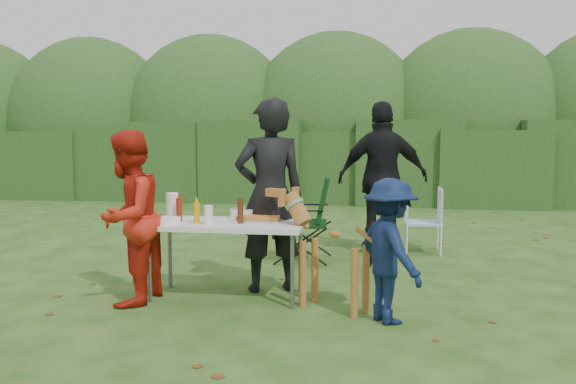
# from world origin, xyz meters

# --- Properties ---
(ground) EXTENTS (80.00, 80.00, 0.00)m
(ground) POSITION_xyz_m (0.00, 0.00, 0.00)
(ground) COLOR #1E4211
(hedge_row) EXTENTS (22.00, 1.40, 1.70)m
(hedge_row) POSITION_xyz_m (0.00, 8.00, 0.85)
(hedge_row) COLOR #23471C
(hedge_row) RESTS_ON ground
(shrub_backdrop) EXTENTS (20.00, 2.60, 3.20)m
(shrub_backdrop) POSITION_xyz_m (0.00, 9.60, 1.60)
(shrub_backdrop) COLOR #3D6628
(shrub_backdrop) RESTS_ON ground
(folding_table) EXTENTS (1.50, 0.70, 0.74)m
(folding_table) POSITION_xyz_m (-0.32, 0.19, 0.69)
(folding_table) COLOR silver
(folding_table) RESTS_ON ground
(person_cook) EXTENTS (0.83, 0.71, 1.94)m
(person_cook) POSITION_xyz_m (0.05, 0.50, 0.97)
(person_cook) COLOR black
(person_cook) RESTS_ON ground
(person_red_jacket) EXTENTS (0.67, 0.83, 1.62)m
(person_red_jacket) POSITION_xyz_m (-1.17, -0.15, 0.81)
(person_red_jacket) COLOR red
(person_red_jacket) RESTS_ON ground
(person_black_puffy) EXTENTS (1.23, 0.68, 1.99)m
(person_black_puffy) POSITION_xyz_m (1.16, 2.55, 0.99)
(person_black_puffy) COLOR black
(person_black_puffy) RESTS_ON ground
(child) EXTENTS (0.81, 0.91, 1.22)m
(child) POSITION_xyz_m (1.23, -0.33, 0.61)
(child) COLOR #0C1A3E
(child) RESTS_ON ground
(dog) EXTENTS (1.18, 0.92, 1.05)m
(dog) POSITION_xyz_m (0.74, -0.06, 0.53)
(dog) COLOR #9D642B
(dog) RESTS_ON ground
(camping_chair) EXTENTS (0.72, 0.72, 1.06)m
(camping_chair) POSITION_xyz_m (0.20, 1.93, 0.53)
(camping_chair) COLOR black
(camping_chair) RESTS_ON ground
(lawn_chair) EXTENTS (0.51, 0.51, 0.86)m
(lawn_chair) POSITION_xyz_m (1.70, 2.69, 0.43)
(lawn_chair) COLOR #4F96D5
(lawn_chair) RESTS_ON ground
(food_tray) EXTENTS (0.45, 0.30, 0.02)m
(food_tray) POSITION_xyz_m (-0.02, 0.29, 0.75)
(food_tray) COLOR #B7B7BA
(food_tray) RESTS_ON folding_table
(focaccia_bread) EXTENTS (0.40, 0.26, 0.04)m
(focaccia_bread) POSITION_xyz_m (-0.02, 0.29, 0.78)
(focaccia_bread) COLOR #C0732C
(focaccia_bread) RESTS_ON food_tray
(mustard_bottle) EXTENTS (0.06, 0.06, 0.20)m
(mustard_bottle) POSITION_xyz_m (-0.59, 0.08, 0.84)
(mustard_bottle) COLOR #D29709
(mustard_bottle) RESTS_ON folding_table
(ketchup_bottle) EXTENTS (0.06, 0.06, 0.22)m
(ketchup_bottle) POSITION_xyz_m (-0.79, 0.18, 0.85)
(ketchup_bottle) COLOR maroon
(ketchup_bottle) RESTS_ON folding_table
(beer_bottle) EXTENTS (0.06, 0.06, 0.24)m
(beer_bottle) POSITION_xyz_m (-0.17, 0.13, 0.86)
(beer_bottle) COLOR #47230F
(beer_bottle) RESTS_ON folding_table
(paper_towel_roll) EXTENTS (0.12, 0.12, 0.26)m
(paper_towel_roll) POSITION_xyz_m (-0.90, 0.29, 0.87)
(paper_towel_roll) COLOR white
(paper_towel_roll) RESTS_ON folding_table
(cup_stack) EXTENTS (0.08, 0.08, 0.18)m
(cup_stack) POSITION_xyz_m (-0.45, 0.02, 0.83)
(cup_stack) COLOR white
(cup_stack) RESTS_ON folding_table
(pasta_bowl) EXTENTS (0.26, 0.26, 0.10)m
(pasta_bowl) POSITION_xyz_m (-0.22, 0.44, 0.79)
(pasta_bowl) COLOR silver
(pasta_bowl) RESTS_ON folding_table
(plate_stack) EXTENTS (0.24, 0.24, 0.05)m
(plate_stack) POSITION_xyz_m (-0.86, 0.07, 0.77)
(plate_stack) COLOR white
(plate_stack) RESTS_ON folding_table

